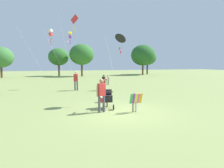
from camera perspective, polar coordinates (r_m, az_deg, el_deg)
ground_plane at (r=9.58m, az=2.63°, el=-8.33°), size 120.00×120.00×0.00m
treeline_distant at (r=37.33m, az=-18.09°, el=7.98°), size 43.10×7.66×6.43m
child_with_butterfly_kite at (r=9.44m, az=6.86°, el=-4.85°), size 0.64×0.35×0.98m
person_adult_flyer at (r=9.31m, az=-3.19°, el=-2.46°), size 0.55×0.60×1.74m
stroller at (r=10.19m, az=-1.29°, el=-3.96°), size 0.64×1.12×1.03m
kite_adult_black at (r=11.33m, az=2.54°, el=13.44°), size 1.74×1.95×4.12m
kite_orange_delta at (r=19.38m, az=-12.50°, el=14.04°), size 2.50×4.11×5.49m
kite_green_novelty at (r=17.22m, az=-11.32°, el=17.91°), size 1.69×2.46×6.64m
kite_blue_high at (r=18.17m, az=-18.01°, el=14.42°), size 2.46×3.20×5.49m
person_red_shirt at (r=21.57m, az=-1.31°, el=1.49°), size 0.33×0.24×1.11m
person_sitting_far at (r=16.99m, az=-2.49°, el=0.89°), size 0.30×0.43×1.44m
person_couple_left at (r=17.28m, az=-10.77°, el=1.42°), size 0.42×0.44×1.71m
cooler_box at (r=11.86m, az=-2.54°, el=-4.65°), size 0.45×0.33×0.35m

